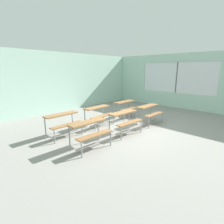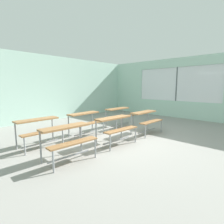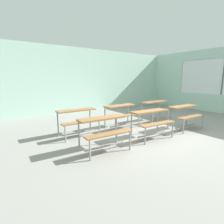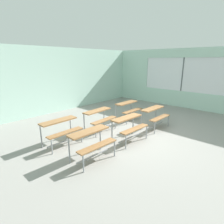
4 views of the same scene
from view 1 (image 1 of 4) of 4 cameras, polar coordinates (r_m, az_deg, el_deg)
The scene contains 9 objects.
ground at distance 6.25m, azimuth 5.17°, elevation -6.32°, with size 10.00×9.00×0.05m, color gray.
wall_back at distance 9.36m, azimuth -17.00°, elevation 9.45°, with size 10.00×0.12×3.00m, color silver.
wall_right at distance 10.25m, azimuth 23.89°, elevation 8.92°, with size 0.12×9.00×3.00m.
desk_bench_r0c0 at distance 4.75m, azimuth -7.36°, elevation -5.49°, with size 1.12×0.63×0.74m.
desk_bench_r0c1 at distance 5.77m, azimuth 4.41°, elevation -1.89°, with size 1.13×0.64×0.74m.
desk_bench_r0c2 at distance 6.97m, azimuth 12.46°, elevation 0.58°, with size 1.11×0.60×0.74m.
desk_bench_r1c0 at distance 5.73m, azimuth -15.92°, elevation -2.52°, with size 1.10×0.60×0.74m.
desk_bench_r1c1 at distance 6.58m, azimuth -4.39°, elevation 0.08°, with size 1.13×0.64×0.74m.
desk_bench_r1c2 at distance 7.75m, azimuth 4.71°, elevation 2.20°, with size 1.10×0.60×0.74m.
Camera 1 is at (-4.62, -3.62, 2.13)m, focal length 27.44 mm.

